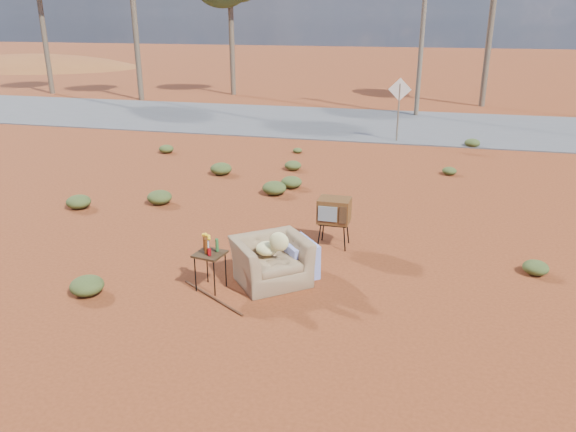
# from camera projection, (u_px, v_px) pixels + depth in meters

# --- Properties ---
(ground) EXTENTS (140.00, 140.00, 0.00)m
(ground) POSITION_uv_depth(u_px,v_px,m) (256.00, 292.00, 9.10)
(ground) COLOR brown
(ground) RESTS_ON ground
(highway) EXTENTS (140.00, 7.00, 0.04)m
(highway) POSITION_uv_depth(u_px,v_px,m) (364.00, 124.00, 22.78)
(highway) COLOR #565659
(highway) RESTS_ON ground
(dirt_mound) EXTENTS (26.00, 18.00, 2.00)m
(dirt_mound) POSITION_uv_depth(u_px,v_px,m) (31.00, 67.00, 46.88)
(dirt_mound) COLOR brown
(dirt_mound) RESTS_ON ground
(armchair) EXTENTS (1.48, 1.54, 1.02)m
(armchair) POSITION_uv_depth(u_px,v_px,m) (277.00, 254.00, 9.35)
(armchair) COLOR #806446
(armchair) RESTS_ON ground
(tv_unit) EXTENTS (0.61, 0.50, 0.96)m
(tv_unit) POSITION_uv_depth(u_px,v_px,m) (334.00, 211.00, 10.67)
(tv_unit) COLOR black
(tv_unit) RESTS_ON ground
(side_table) EXTENTS (0.52, 0.52, 0.91)m
(side_table) POSITION_uv_depth(u_px,v_px,m) (209.00, 251.00, 9.02)
(side_table) COLOR #382714
(side_table) RESTS_ON ground
(rusty_bar) EXTENTS (1.29, 0.87, 0.04)m
(rusty_bar) POSITION_uv_depth(u_px,v_px,m) (213.00, 297.00, 8.89)
(rusty_bar) COLOR #4B2814
(rusty_bar) RESTS_ON ground
(road_sign) EXTENTS (0.78, 0.06, 2.19)m
(road_sign) POSITION_uv_depth(u_px,v_px,m) (399.00, 98.00, 19.20)
(road_sign) COLOR brown
(road_sign) RESTS_ON ground
(utility_pole_center) EXTENTS (1.40, 0.20, 8.00)m
(utility_pole_center) POSITION_uv_depth(u_px,v_px,m) (424.00, 16.00, 23.20)
(utility_pole_center) COLOR brown
(utility_pole_center) RESTS_ON ground
(scrub_patch) EXTENTS (17.49, 8.07, 0.33)m
(scrub_patch) POSITION_uv_depth(u_px,v_px,m) (277.00, 198.00, 13.26)
(scrub_patch) COLOR #3E4C21
(scrub_patch) RESTS_ON ground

